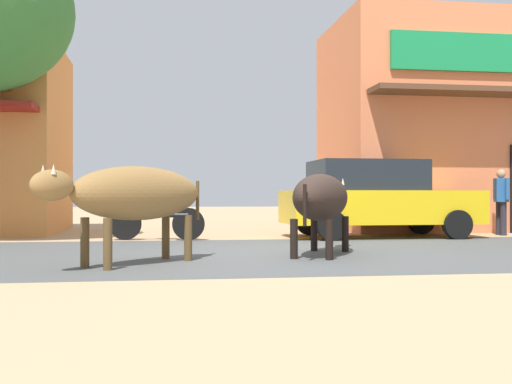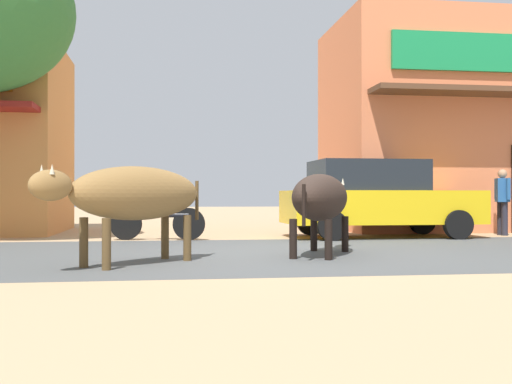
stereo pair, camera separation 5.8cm
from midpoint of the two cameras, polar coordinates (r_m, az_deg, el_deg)
The scene contains 8 objects.
ground at distance 10.00m, azimuth 2.80°, elevation -5.46°, with size 80.00×80.00×0.00m, color tan.
asphalt_road at distance 10.00m, azimuth 2.80°, elevation -5.45°, with size 72.00×5.91×0.00m, color #505252.
storefront_right_club at distance 18.11m, azimuth 17.88°, elevation 5.55°, with size 7.01×5.05×5.47m.
parked_hatchback_car at distance 13.86m, azimuth 10.56°, elevation -0.53°, with size 4.11×1.99×1.64m.
parked_motorcycle at distance 12.90m, azimuth -8.90°, elevation -2.17°, with size 1.90×0.47×1.07m.
cow_near_brown at distance 8.39m, azimuth -10.99°, elevation -0.20°, with size 2.23×2.19×1.28m.
cow_far_dark at distance 9.64m, azimuth 5.76°, elevation -0.55°, with size 1.59×2.53×1.22m.
pedestrian_by_shop at distance 15.34m, azimuth 21.02°, elevation -0.42°, with size 0.38×0.61×1.49m.
Camera 1 is at (-2.00, -9.76, 0.90)m, focal length 44.63 mm.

